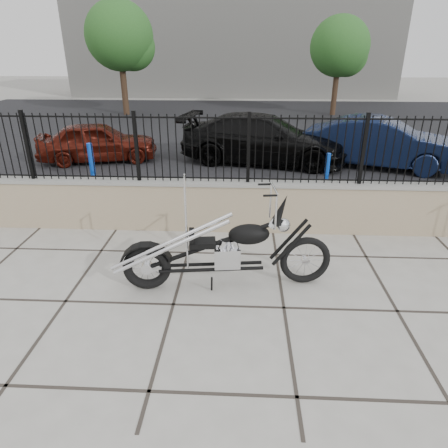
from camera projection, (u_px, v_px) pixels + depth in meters
name	position (u px, v px, depth m)	size (l,w,h in m)	color
ground_plane	(173.00, 305.00, 5.43)	(90.00, 90.00, 0.00)	#99968E
parking_lot	(222.00, 130.00, 16.84)	(30.00, 30.00, 0.00)	black
retaining_wall	(194.00, 205.00, 7.52)	(14.00, 0.36, 0.96)	gray
iron_fence	(192.00, 149.00, 7.08)	(14.00, 0.08, 1.20)	black
background_building	(233.00, 34.00, 27.98)	(22.00, 6.00, 8.00)	beige
chopper_motorcycle	(223.00, 233.00, 5.53)	(2.85, 0.50, 1.71)	black
car_red	(98.00, 142.00, 12.03)	(1.40, 3.47, 1.18)	#47110A
car_black	(263.00, 139.00, 11.85)	(1.99, 4.89, 1.42)	black
car_blue	(380.00, 143.00, 11.41)	(1.48, 4.25, 1.40)	black
bollard_a	(92.00, 166.00, 9.77)	(0.13, 0.13, 1.10)	#0B45A7
bollard_b	(327.00, 172.00, 9.58)	(0.11, 0.11, 0.92)	#0C47BB
tree_left	(119.00, 32.00, 19.11)	(3.25, 3.25, 5.49)	#382619
tree_right	(340.00, 43.00, 19.21)	(2.84, 2.84, 4.80)	#382619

